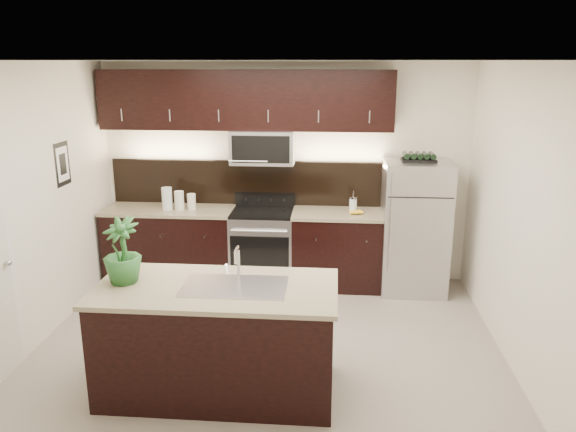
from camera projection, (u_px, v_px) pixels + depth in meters
The scene contains 12 objects.
ground at pixel (267, 349), 5.43m from camera, with size 4.50×4.50×0.00m, color gray.
room_walls at pixel (252, 178), 4.95m from camera, with size 4.52×4.02×2.71m.
counter_run at pixel (246, 247), 6.97m from camera, with size 3.51×0.65×0.94m.
upper_fixtures at pixel (248, 109), 6.66m from camera, with size 3.49×0.40×1.66m.
island at pixel (218, 339), 4.66m from camera, with size 1.96×0.96×0.94m.
sink_faucet at pixel (235, 284), 4.52m from camera, with size 0.84×0.50×0.28m.
refrigerator at pixel (414, 227), 6.66m from camera, with size 0.76×0.69×1.58m, color #B2B2B7.
wine_rack at pixel (419, 157), 6.44m from camera, with size 0.39×0.24×0.10m.
plant at pixel (122, 251), 4.54m from camera, with size 0.30×0.30×0.54m, color #255D26.
canisters at pixel (176, 200), 6.84m from camera, with size 0.41×0.14×0.27m.
french_press at pixel (353, 205), 6.66m from camera, with size 0.09×0.09×0.27m.
bananas at pixel (352, 212), 6.65m from camera, with size 0.17×0.13×0.05m, color yellow.
Camera 1 is at (0.61, -4.85, 2.70)m, focal length 35.00 mm.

